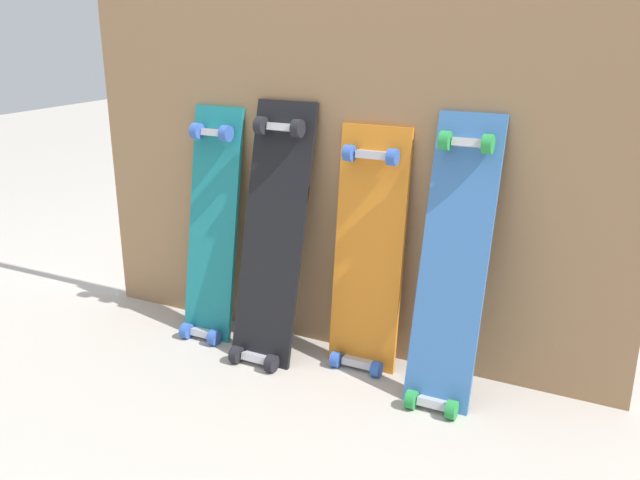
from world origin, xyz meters
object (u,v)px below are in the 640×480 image
skateboard_teal (212,235)px  skateboard_black (272,244)px  skateboard_orange (368,261)px  skateboard_blue (452,275)px

skateboard_teal → skateboard_black: (0.27, -0.04, 0.02)m
skateboard_orange → skateboard_blue: size_ratio=0.93×
skateboard_black → skateboard_orange: size_ratio=1.07×
skateboard_orange → skateboard_blue: 0.31m
skateboard_black → skateboard_teal: bearing=171.6°
skateboard_orange → skateboard_blue: skateboard_blue is taller
skateboard_black → skateboard_orange: skateboard_black is taller
skateboard_black → skateboard_blue: 0.61m
skateboard_orange → skateboard_teal: bearing=-177.1°
skateboard_blue → skateboard_orange: bearing=166.6°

